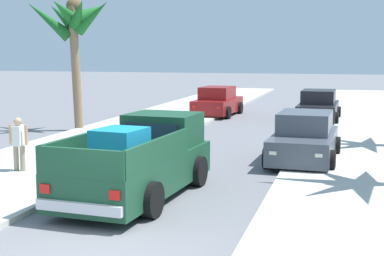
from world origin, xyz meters
The scene contains 10 objects.
sidewalk_left centered at (-4.72, 12.00, 0.06)m, with size 4.87×60.00×0.12m, color beige.
sidewalk_right centered at (4.72, 12.00, 0.06)m, with size 4.87×60.00×0.12m, color beige.
curb_left centered at (-3.68, 12.00, 0.05)m, with size 0.16×60.00×0.10m, color silver.
curb_right centered at (3.68, 12.00, 0.05)m, with size 0.16×60.00×0.10m, color silver.
pickup_truck centered at (-0.63, 4.19, 0.81)m, with size 2.47×5.33×1.80m.
car_left_near centered at (2.66, 19.79, 0.71)m, with size 2.10×4.29×1.54m.
car_right_near centered at (2.77, 9.37, 0.71)m, with size 2.14×4.31×1.54m.
car_left_mid centered at (-2.62, 21.03, 0.71)m, with size 2.18×4.33×1.54m.
palm_tree_right_fore centered at (-7.19, 13.74, 4.57)m, with size 3.88×3.04×5.62m.
pedestrian centered at (-4.62, 5.40, 0.91)m, with size 0.57×0.41×1.59m.
Camera 1 is at (3.97, -7.95, 3.36)m, focal length 52.68 mm.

